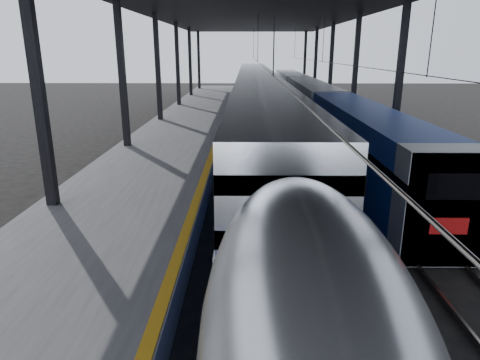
{
  "coord_description": "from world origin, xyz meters",
  "views": [
    {
      "loc": [
        1.12,
        -9.37,
        6.27
      ],
      "look_at": [
        0.92,
        4.76,
        2.0
      ],
      "focal_mm": 32.0,
      "sensor_mm": 36.0,
      "label": 1
    }
  ],
  "objects": [
    {
      "name": "tgv_train",
      "position": [
        2.0,
        23.39,
        2.13
      ],
      "size": [
        3.17,
        65.2,
        4.55
      ],
      "color": "silver",
      "rests_on": "ground"
    },
    {
      "name": "canopy",
      "position": [
        1.9,
        20.0,
        9.12
      ],
      "size": [
        18.0,
        75.0,
        9.47
      ],
      "color": "black",
      "rests_on": "ground"
    },
    {
      "name": "second_train",
      "position": [
        7.0,
        29.46,
        1.83
      ],
      "size": [
        2.62,
        56.05,
        3.61
      ],
      "color": "navy",
      "rests_on": "ground"
    },
    {
      "name": "yellow_strip",
      "position": [
        -0.7,
        20.0,
        1.0
      ],
      "size": [
        0.3,
        80.0,
        0.01
      ],
      "primitive_type": "cube",
      "color": "#CA8C13",
      "rests_on": "platform"
    },
    {
      "name": "rails",
      "position": [
        4.5,
        20.0,
        0.08
      ],
      "size": [
        6.52,
        80.0,
        0.16
      ],
      "color": "slate",
      "rests_on": "ground"
    },
    {
      "name": "platform",
      "position": [
        -3.5,
        20.0,
        0.5
      ],
      "size": [
        6.0,
        80.0,
        1.0
      ],
      "primitive_type": "cube",
      "color": "#4C4C4F",
      "rests_on": "ground"
    },
    {
      "name": "ground",
      "position": [
        0.0,
        0.0,
        0.0
      ],
      "size": [
        160.0,
        160.0,
        0.0
      ],
      "primitive_type": "plane",
      "color": "black",
      "rests_on": "ground"
    }
  ]
}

